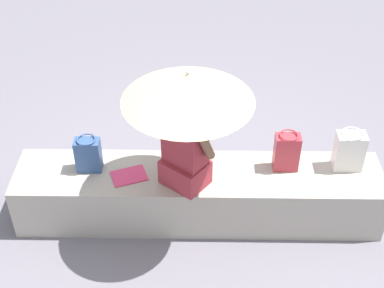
{
  "coord_description": "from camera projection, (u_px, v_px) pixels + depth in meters",
  "views": [
    {
      "loc": [
        0.01,
        3.42,
        3.48
      ],
      "look_at": [
        0.05,
        0.06,
        0.84
      ],
      "focal_mm": 51.14,
      "sensor_mm": 36.0,
      "label": 1
    }
  ],
  "objects": [
    {
      "name": "handbag_black",
      "position": [
        88.0,
        155.0,
        4.48
      ],
      "size": [
        0.21,
        0.16,
        0.32
      ],
      "color": "#335184",
      "rests_on": "stone_bench"
    },
    {
      "name": "shoulder_bag_spare",
      "position": [
        349.0,
        151.0,
        4.49
      ],
      "size": [
        0.24,
        0.18,
        0.36
      ],
      "color": "silver",
      "rests_on": "stone_bench"
    },
    {
      "name": "parasol",
      "position": [
        188.0,
        88.0,
        3.79
      ],
      "size": [
        0.96,
        0.96,
        1.09
      ],
      "color": "#B7B7BC",
      "rests_on": "stone_bench"
    },
    {
      "name": "tote_bag_canvas",
      "position": [
        287.0,
        152.0,
        4.48
      ],
      "size": [
        0.21,
        0.16,
        0.35
      ],
      "color": "#B2333D",
      "rests_on": "stone_bench"
    },
    {
      "name": "person_seated",
      "position": [
        185.0,
        145.0,
        4.21
      ],
      "size": [
        0.49,
        0.44,
        0.9
      ],
      "color": "#992D38",
      "rests_on": "stone_bench"
    },
    {
      "name": "stone_bench",
      "position": [
        198.0,
        194.0,
        4.69
      ],
      "size": [
        3.07,
        0.59,
        0.49
      ],
      "primitive_type": "cube",
      "color": "#A8A093",
      "rests_on": "ground"
    },
    {
      "name": "ground_plane",
      "position": [
        198.0,
        214.0,
        4.84
      ],
      "size": [
        14.0,
        14.0,
        0.0
      ],
      "primitive_type": "plane",
      "color": "slate"
    },
    {
      "name": "magazine",
      "position": [
        129.0,
        176.0,
        4.5
      ],
      "size": [
        0.33,
        0.29,
        0.01
      ],
      "primitive_type": "cube",
      "rotation": [
        0.0,
        0.0,
        0.36
      ],
      "color": "#D83866",
      "rests_on": "stone_bench"
    }
  ]
}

